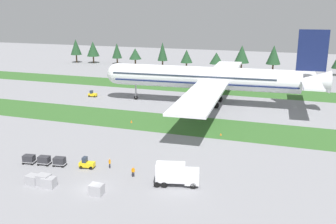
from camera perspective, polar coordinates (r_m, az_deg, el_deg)
ground_plane at (r=61.29m, az=-11.17°, el=-11.03°), size 400.00×400.00×0.00m
grass_strip_near at (r=92.22m, az=0.12°, el=-1.66°), size 320.00×15.12×0.01m
grass_strip_far at (r=131.68m, az=6.10°, el=3.42°), size 320.00×15.12×0.01m
airliner at (r=108.99m, az=6.36°, el=5.03°), size 62.63×77.00×21.37m
baggage_tug at (r=68.36m, az=-11.95°, el=-7.47°), size 2.76×1.67×1.97m
cargo_dolly_lead at (r=70.33m, az=-15.77°, el=-6.98°), size 2.40×1.81×1.55m
cargo_dolly_second at (r=71.62m, az=-17.87°, el=-6.74°), size 2.40×1.81×1.55m
cargo_dolly_third at (r=73.00m, az=-19.89°, el=-6.50°), size 2.40×1.81×1.55m
catering_truck at (r=60.34m, az=1.24°, el=-9.11°), size 7.31×3.93×3.58m
pushback_tractor at (r=121.53m, az=-11.13°, el=2.61°), size 2.68×1.46×1.97m
ground_crew_marshaller at (r=63.84m, az=-5.18°, el=-8.74°), size 0.51×0.36×1.74m
ground_crew_loader at (r=67.59m, az=-8.63°, el=-7.45°), size 0.36×0.54×1.74m
uld_container_0 at (r=63.80m, az=-17.91°, el=-9.54°), size 2.00×1.60×1.77m
uld_container_1 at (r=64.72m, az=-19.35°, el=-9.43°), size 2.09×1.71×1.52m
uld_container_2 at (r=63.02m, az=-17.23°, el=-9.91°), size 2.13×1.77×1.55m
uld_container_3 at (r=59.02m, az=-10.52°, el=-11.21°), size 2.06×1.67×1.60m
taxiway_marker_0 at (r=84.37m, az=7.82°, el=-3.28°), size 0.44×0.44×0.45m
taxiway_marker_1 at (r=92.91m, az=-5.44°, el=-1.39°), size 0.44×0.44×0.66m
distant_tree_line at (r=171.20m, az=9.10°, el=8.36°), size 160.48×10.53×11.96m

